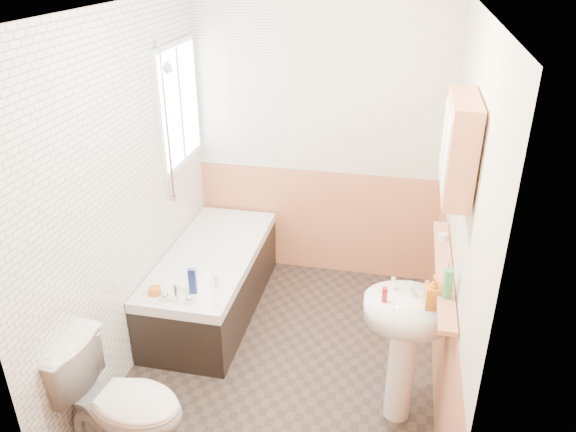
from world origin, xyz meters
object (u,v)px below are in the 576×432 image
at_px(bathtub, 213,280).
at_px(pine_shelf, 444,270).
at_px(medicine_cabinet, 459,146).
at_px(toilet, 120,404).
at_px(sink, 405,335).

distance_m(bathtub, pine_shelf, 2.01).
distance_m(bathtub, medicine_cabinet, 2.47).
xyz_separation_m(pine_shelf, medicine_cabinet, (-0.03, -0.15, 0.85)).
bearing_deg(pine_shelf, medicine_cabinet, -100.70).
xyz_separation_m(bathtub, medicine_cabinet, (1.74, -0.78, 1.57)).
bearing_deg(medicine_cabinet, bathtub, 155.76).
bearing_deg(toilet, sink, -61.15).
bearing_deg(pine_shelf, sink, -129.70).
relative_size(sink, pine_shelf, 0.79).
height_order(sink, medicine_cabinet, medicine_cabinet).
height_order(toilet, medicine_cabinet, medicine_cabinet).
relative_size(toilet, pine_shelf, 0.62).
height_order(toilet, pine_shelf, pine_shelf).
distance_m(bathtub, toilet, 1.55).
relative_size(pine_shelf, medicine_cabinet, 2.20).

